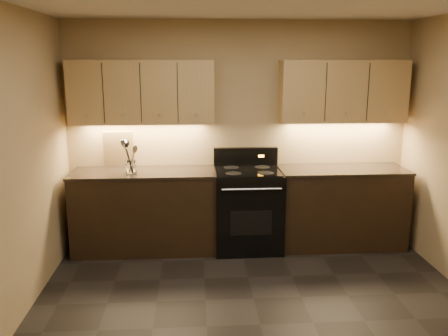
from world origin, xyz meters
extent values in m
plane|color=black|center=(0.00, 0.00, 0.00)|extent=(4.00, 4.00, 0.00)
cube|color=tan|center=(0.00, 2.00, 1.30)|extent=(4.00, 0.04, 2.60)
cube|color=black|center=(-1.10, 1.70, 0.45)|extent=(1.60, 0.60, 0.90)
cube|color=#32281F|center=(-1.10, 1.70, 0.92)|extent=(1.62, 0.62, 0.03)
cube|color=black|center=(1.18, 1.70, 0.45)|extent=(1.44, 0.60, 0.90)
cube|color=#32281F|center=(1.18, 1.70, 0.92)|extent=(1.46, 0.62, 0.03)
cube|color=black|center=(0.08, 1.68, 0.46)|extent=(0.76, 0.65, 0.92)
cube|color=black|center=(0.08, 1.68, 0.93)|extent=(0.70, 0.60, 0.01)
cube|color=black|center=(0.08, 1.96, 1.03)|extent=(0.76, 0.07, 0.22)
cube|color=orange|center=(0.26, 1.92, 1.04)|extent=(0.06, 0.00, 0.03)
cylinder|color=silver|center=(0.08, 1.34, 0.80)|extent=(0.65, 0.02, 0.02)
cube|color=black|center=(0.08, 1.35, 0.41)|extent=(0.46, 0.00, 0.28)
cylinder|color=black|center=(-0.10, 1.53, 0.93)|extent=(0.18, 0.18, 0.00)
cylinder|color=black|center=(0.26, 1.53, 0.93)|extent=(0.18, 0.18, 0.00)
cylinder|color=black|center=(-0.10, 1.82, 0.93)|extent=(0.18, 0.18, 0.00)
cylinder|color=black|center=(0.26, 1.82, 0.93)|extent=(0.18, 0.18, 0.00)
cube|color=tan|center=(-1.10, 1.85, 1.80)|extent=(1.60, 0.30, 0.70)
cube|color=tan|center=(1.18, 1.85, 1.80)|extent=(1.44, 0.30, 0.70)
cube|color=#B2B5BA|center=(-1.30, 1.99, 1.12)|extent=(0.08, 0.01, 0.12)
cylinder|color=white|center=(-1.22, 1.61, 1.00)|extent=(0.13, 0.13, 0.14)
cylinder|color=white|center=(-1.22, 1.61, 0.94)|extent=(0.11, 0.11, 0.02)
cube|color=tan|center=(-1.41, 1.95, 1.14)|extent=(0.35, 0.12, 0.43)
camera|label=1|loc=(-0.53, -3.53, 2.15)|focal=38.00mm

